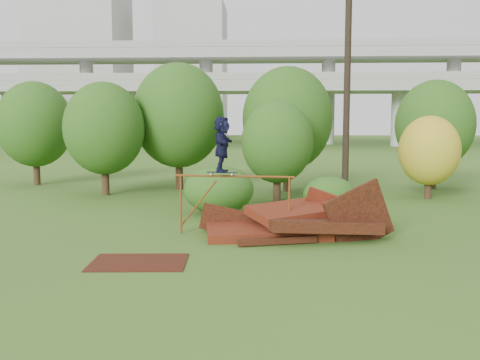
{
  "coord_description": "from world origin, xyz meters",
  "views": [
    {
      "loc": [
        -0.01,
        -13.92,
        3.35
      ],
      "look_at": [
        -0.8,
        2.0,
        1.6
      ],
      "focal_mm": 40.0,
      "sensor_mm": 36.0,
      "label": 1
    }
  ],
  "objects_px": {
    "scrap_pile": "(293,223)",
    "utility_pole": "(347,90)",
    "skater": "(222,144)",
    "flat_plate": "(139,262)"
  },
  "relations": [
    {
      "from": "skater",
      "to": "utility_pole",
      "type": "xyz_separation_m",
      "value": [
        4.69,
        7.53,
        1.97
      ]
    },
    {
      "from": "scrap_pile",
      "to": "utility_pole",
      "type": "relative_size",
      "value": 0.63
    },
    {
      "from": "scrap_pile",
      "to": "flat_plate",
      "type": "height_order",
      "value": "scrap_pile"
    },
    {
      "from": "skater",
      "to": "flat_plate",
      "type": "distance_m",
      "value": 4.56
    },
    {
      "from": "skater",
      "to": "flat_plate",
      "type": "height_order",
      "value": "skater"
    },
    {
      "from": "flat_plate",
      "to": "skater",
      "type": "bearing_deg",
      "value": 62.13
    },
    {
      "from": "flat_plate",
      "to": "utility_pole",
      "type": "distance_m",
      "value": 13.39
    },
    {
      "from": "flat_plate",
      "to": "scrap_pile",
      "type": "bearing_deg",
      "value": 39.71
    },
    {
      "from": "skater",
      "to": "utility_pole",
      "type": "height_order",
      "value": "utility_pole"
    },
    {
      "from": "scrap_pile",
      "to": "utility_pole",
      "type": "xyz_separation_m",
      "value": [
        2.6,
        7.62,
        4.28
      ]
    }
  ]
}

